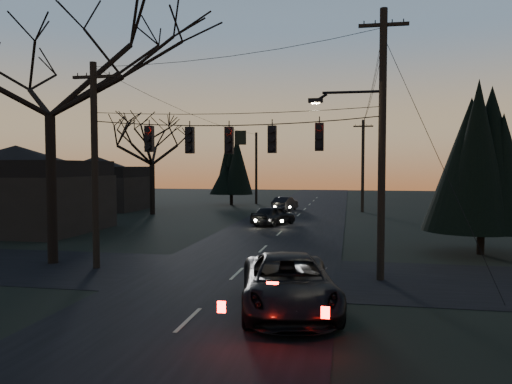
% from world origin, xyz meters
% --- Properties ---
extents(ground_plane, '(160.00, 160.00, 0.00)m').
position_xyz_m(ground_plane, '(0.00, 0.00, 0.00)').
color(ground_plane, black).
extents(main_road, '(8.00, 120.00, 0.02)m').
position_xyz_m(main_road, '(0.00, 20.00, 0.01)').
color(main_road, black).
rests_on(main_road, ground).
extents(cross_road, '(60.00, 7.00, 0.02)m').
position_xyz_m(cross_road, '(0.00, 10.00, 0.01)').
color(cross_road, black).
rests_on(cross_road, ground).
extents(utility_pole_right, '(5.00, 0.30, 10.00)m').
position_xyz_m(utility_pole_right, '(5.50, 10.00, 0.00)').
color(utility_pole_right, black).
rests_on(utility_pole_right, ground).
extents(utility_pole_left, '(1.80, 0.30, 8.50)m').
position_xyz_m(utility_pole_left, '(-6.00, 10.00, 0.00)').
color(utility_pole_left, black).
rests_on(utility_pole_left, ground).
extents(utility_pole_far_r, '(1.80, 0.30, 8.50)m').
position_xyz_m(utility_pole_far_r, '(5.50, 38.00, 0.00)').
color(utility_pole_far_r, black).
rests_on(utility_pole_far_r, ground).
extents(utility_pole_far_l, '(0.30, 0.30, 8.00)m').
position_xyz_m(utility_pole_far_l, '(-6.00, 46.00, 0.00)').
color(utility_pole_far_l, black).
rests_on(utility_pole_far_l, ground).
extents(span_signal_assembly, '(11.50, 0.44, 1.50)m').
position_xyz_m(span_signal_assembly, '(-0.24, 10.00, 5.31)').
color(span_signal_assembly, black).
rests_on(span_signal_assembly, ground).
extents(bare_tree_left, '(10.19, 10.19, 12.85)m').
position_xyz_m(bare_tree_left, '(-8.41, 10.64, 8.99)').
color(bare_tree_left, black).
rests_on(bare_tree_left, ground).
extents(evergreen_right, '(4.89, 4.89, 7.78)m').
position_xyz_m(evergreen_right, '(10.57, 16.48, 4.48)').
color(evergreen_right, black).
rests_on(evergreen_right, ground).
extents(bare_tree_dist, '(7.84, 7.84, 8.77)m').
position_xyz_m(bare_tree_dist, '(-12.72, 32.30, 6.13)').
color(bare_tree_dist, black).
rests_on(bare_tree_dist, ground).
extents(evergreen_dist, '(3.65, 3.65, 6.24)m').
position_xyz_m(evergreen_dist, '(-8.41, 44.07, 3.71)').
color(evergreen_dist, black).
rests_on(evergreen_dist, ground).
extents(house_left_near, '(10.00, 8.00, 5.60)m').
position_xyz_m(house_left_near, '(-17.00, 20.00, 2.80)').
color(house_left_near, black).
rests_on(house_left_near, ground).
extents(house_left_far, '(9.00, 7.00, 5.20)m').
position_xyz_m(house_left_far, '(-20.00, 36.00, 2.60)').
color(house_left_far, black).
rests_on(house_left_far, ground).
extents(suv_near, '(3.72, 6.17, 1.60)m').
position_xyz_m(suv_near, '(2.60, 5.37, 0.80)').
color(suv_near, black).
rests_on(suv_near, ground).
extents(sedan_oncoming_a, '(3.14, 4.44, 1.40)m').
position_xyz_m(sedan_oncoming_a, '(-1.03, 26.27, 0.70)').
color(sedan_oncoming_a, black).
rests_on(sedan_oncoming_a, ground).
extents(sedan_oncoming_b, '(2.18, 4.17, 1.31)m').
position_xyz_m(sedan_oncoming_b, '(-1.72, 38.16, 0.65)').
color(sedan_oncoming_b, black).
rests_on(sedan_oncoming_b, ground).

